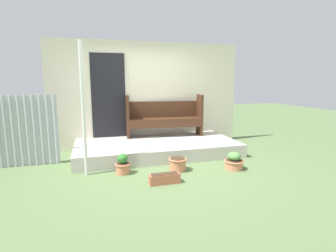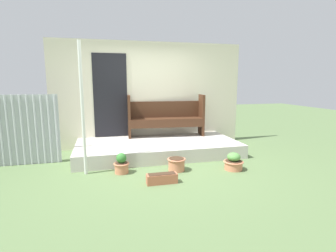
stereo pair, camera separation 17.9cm
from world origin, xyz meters
name	(u,v)px [view 1 (the left image)]	position (x,y,z in m)	size (l,w,h in m)	color
ground_plane	(159,166)	(0.00, 0.00, 0.00)	(24.00, 24.00, 0.00)	#5B7547
porch_slab	(157,148)	(0.17, 0.84, 0.14)	(3.59, 1.67, 0.28)	beige
house_wall	(147,95)	(0.13, 1.70, 1.30)	(4.79, 0.08, 2.60)	beige
support_post	(83,110)	(-1.35, -0.12, 1.16)	(0.06, 0.06, 2.32)	white
bench	(164,116)	(0.51, 1.43, 0.80)	(1.90, 0.55, 1.02)	#422616
flower_pot_left	(123,165)	(-0.73, -0.24, 0.16)	(0.28, 0.28, 0.37)	tan
flower_pot_middle	(178,164)	(0.27, -0.35, 0.13)	(0.34, 0.34, 0.24)	tan
flower_pot_right	(234,162)	(1.33, -0.56, 0.14)	(0.37, 0.37, 0.33)	tan
planter_box_rect	(164,178)	(-0.13, -0.89, 0.08)	(0.50, 0.16, 0.17)	#B76647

